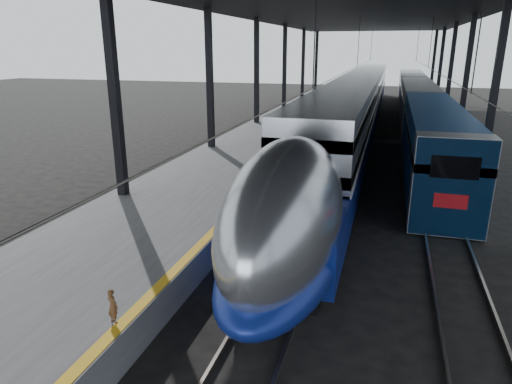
% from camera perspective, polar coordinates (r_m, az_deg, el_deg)
% --- Properties ---
extents(ground, '(160.00, 160.00, 0.00)m').
position_cam_1_polar(ground, '(13.63, -5.89, -12.58)').
color(ground, black).
rests_on(ground, ground).
extents(platform, '(6.00, 80.00, 1.00)m').
position_cam_1_polar(platform, '(32.54, 1.52, 6.36)').
color(platform, '#4C4C4F').
rests_on(platform, ground).
extents(yellow_strip, '(0.30, 80.00, 0.01)m').
position_cam_1_polar(yellow_strip, '(31.86, 6.44, 6.94)').
color(yellow_strip, gold).
rests_on(yellow_strip, platform).
extents(rails, '(6.52, 80.00, 0.16)m').
position_cam_1_polar(rails, '(31.60, 15.73, 4.59)').
color(rails, slate).
rests_on(rails, ground).
extents(canopy, '(18.00, 75.00, 9.47)m').
position_cam_1_polar(canopy, '(31.07, 12.07, 21.45)').
color(canopy, black).
rests_on(canopy, ground).
extents(tgv_train, '(3.20, 65.20, 4.59)m').
position_cam_1_polar(tgv_train, '(39.76, 12.59, 10.41)').
color(tgv_train, '#ACAFB4').
rests_on(tgv_train, ground).
extents(second_train, '(2.77, 56.05, 3.82)m').
position_cam_1_polar(second_train, '(44.69, 19.54, 10.31)').
color(second_train, navy).
rests_on(second_train, ground).
extents(child, '(0.35, 0.29, 0.82)m').
position_cam_1_polar(child, '(10.80, -17.49, -13.44)').
color(child, '#51321B').
rests_on(child, platform).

